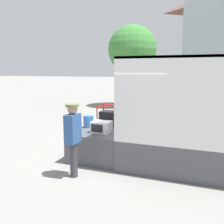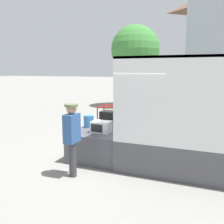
# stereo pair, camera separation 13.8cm
# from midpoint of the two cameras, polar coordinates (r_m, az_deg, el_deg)

# --- Properties ---
(ground_plane) EXTENTS (160.00, 160.00, 0.00)m
(ground_plane) POSITION_cam_midpoint_polar(r_m,az_deg,el_deg) (7.61, 4.25, -10.17)
(ground_plane) COLOR gray
(tailgate_deck) EXTENTS (1.49, 2.34, 0.82)m
(tailgate_deck) POSITION_cam_midpoint_polar(r_m,az_deg,el_deg) (7.73, -1.01, -6.65)
(tailgate_deck) COLOR #4C4C51
(tailgate_deck) RESTS_ON ground
(microwave) EXTENTS (0.53, 0.41, 0.32)m
(microwave) POSITION_cam_midpoint_polar(r_m,az_deg,el_deg) (7.08, -1.89, -3.41)
(microwave) COLOR white
(microwave) RESTS_ON tailgate_deck
(portable_generator) EXTENTS (0.62, 0.54, 0.64)m
(portable_generator) POSITION_cam_midpoint_polar(r_m,az_deg,el_deg) (7.95, -0.07, -1.37)
(portable_generator) COLOR black
(portable_generator) RESTS_ON tailgate_deck
(orange_bucket) EXTENTS (0.31, 0.31, 0.36)m
(orange_bucket) POSITION_cam_midpoint_polar(r_m,az_deg,el_deg) (7.77, -4.86, -2.11)
(orange_bucket) COLOR #3370B2
(orange_bucket) RESTS_ON tailgate_deck
(worker_person) EXTENTS (0.32, 0.44, 1.79)m
(worker_person) POSITION_cam_midpoint_polar(r_m,az_deg,el_deg) (6.01, -8.49, -4.63)
(worker_person) COLOR #38383D
(worker_person) RESTS_ON ground
(street_tree) EXTENTS (3.34, 3.34, 5.63)m
(street_tree) POSITION_cam_midpoint_polar(r_m,az_deg,el_deg) (17.80, 5.55, 13.96)
(street_tree) COLOR brown
(street_tree) RESTS_ON ground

